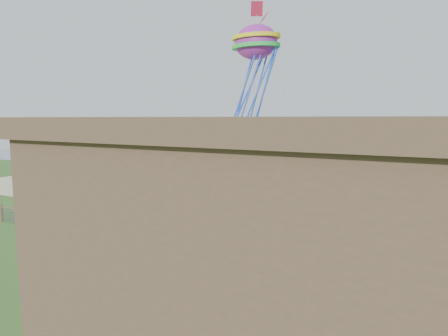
# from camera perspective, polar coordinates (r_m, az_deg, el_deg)

# --- Properties ---
(ground) EXTENTS (160.00, 160.00, 0.00)m
(ground) POSITION_cam_1_polar(r_m,az_deg,el_deg) (17.97, -19.85, -17.57)
(ground) COLOR #3B6121
(ground) RESTS_ON ground
(sand_beach) EXTENTS (72.00, 20.00, 0.02)m
(sand_beach) POSITION_cam_1_polar(r_m,az_deg,el_deg) (35.60, 8.10, -4.90)
(sand_beach) COLOR beige
(sand_beach) RESTS_ON ground
(ocean) EXTENTS (160.00, 68.00, 0.02)m
(ocean) POSITION_cam_1_polar(r_m,az_deg,el_deg) (77.86, 20.00, 1.26)
(ocean) COLOR slate
(ocean) RESTS_ON ground
(chainlink_fence) EXTENTS (36.20, 0.20, 1.25)m
(chainlink_fence) POSITION_cam_1_polar(r_m,az_deg,el_deg) (21.83, -7.69, -11.17)
(chainlink_fence) COLOR brown
(chainlink_fence) RESTS_ON ground
(picnic_table) EXTENTS (1.95, 1.65, 0.71)m
(picnic_table) POSITION_cam_1_polar(r_m,az_deg,el_deg) (18.20, 6.38, -15.62)
(picnic_table) COLOR brown
(picnic_table) RESTS_ON ground
(octopus_kite) EXTENTS (3.17, 2.27, 6.43)m
(octopus_kite) POSITION_cam_1_polar(r_m,az_deg,el_deg) (25.42, 4.52, 13.83)
(octopus_kite) COLOR #F22639
(kite_red) EXTENTS (1.63, 1.83, 2.19)m
(kite_red) POSITION_cam_1_polar(r_m,az_deg,el_deg) (30.90, 4.70, 20.78)
(kite_red) COLOR #CB2345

